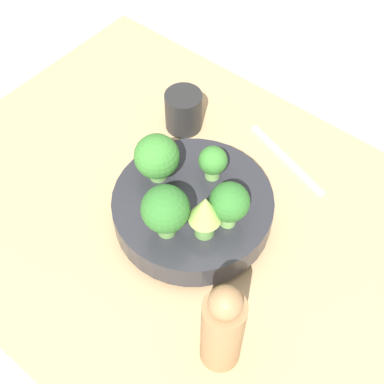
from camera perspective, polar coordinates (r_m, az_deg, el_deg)
The scene contains 11 objects.
ground_plane at distance 0.91m, azimuth -1.71°, elevation -3.34°, with size 6.00×6.00×0.00m, color silver.
table at distance 0.90m, azimuth -1.74°, elevation -2.62°, with size 0.86×0.66×0.04m.
bowl at distance 0.83m, azimuth -0.00°, elevation -1.86°, with size 0.25×0.25×0.06m.
broccoli_floret_left at distance 0.75m, azimuth 3.93°, elevation -1.29°, with size 0.06×0.06×0.08m.
romanesco_piece_far at distance 0.74m, azimuth 1.40°, elevation -2.22°, with size 0.05×0.05×0.08m.
broccoli_floret_back at distance 0.74m, azimuth -2.85°, elevation -1.93°, with size 0.07×0.07×0.09m.
broccoli_floret_front at distance 0.82m, azimuth 2.24°, elevation 3.25°, with size 0.04×0.04×0.06m.
broccoli_floret_right at distance 0.81m, azimuth -3.79°, elevation 3.72°, with size 0.07×0.07×0.08m.
cup at distance 0.97m, azimuth -0.90°, elevation 8.66°, with size 0.07×0.07×0.08m.
pepper_mill at distance 0.69m, azimuth 3.27°, elevation -14.34°, with size 0.05×0.05×0.18m.
fork at distance 0.95m, azimuth 10.05°, elevation 3.43°, with size 0.18×0.06×0.01m.
Camera 1 is at (-0.34, 0.37, 0.76)m, focal length 50.00 mm.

